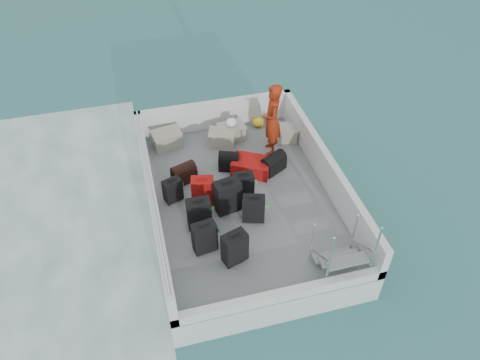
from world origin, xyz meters
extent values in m
plane|color=#1A5A5B|center=(0.00, 0.00, 0.00)|extent=(160.00, 160.00, 0.00)
cube|color=silver|center=(0.00, 0.00, 0.30)|extent=(3.60, 5.00, 0.60)
cube|color=slate|center=(0.00, 0.00, 0.61)|extent=(3.30, 4.70, 0.02)
cube|color=silver|center=(-1.73, 0.00, 0.97)|extent=(0.14, 5.00, 0.70)
cube|color=silver|center=(1.73, 0.00, 0.97)|extent=(0.14, 5.00, 0.70)
cube|color=silver|center=(0.00, 2.43, 0.97)|extent=(3.60, 0.14, 0.70)
cube|color=silver|center=(0.00, -2.43, 0.72)|extent=(3.60, 0.14, 0.20)
cylinder|color=silver|center=(-1.73, 0.00, 1.37)|extent=(0.04, 4.80, 0.04)
cube|color=black|center=(-0.98, -1.12, 0.94)|extent=(0.44, 0.29, 0.63)
cube|color=black|center=(-0.96, -0.55, 0.94)|extent=(0.44, 0.26, 0.65)
cube|color=black|center=(-1.32, 0.26, 0.87)|extent=(0.40, 0.32, 0.51)
cube|color=black|center=(-0.53, -1.48, 0.94)|extent=(0.47, 0.36, 0.64)
cube|color=black|center=(-0.36, -0.27, 0.97)|extent=(0.52, 0.37, 0.70)
cube|color=#A70C0E|center=(-0.77, 0.06, 0.92)|extent=(0.47, 0.34, 0.59)
cube|color=black|center=(0.04, -0.64, 0.90)|extent=(0.46, 0.35, 0.56)
cube|color=black|center=(0.02, 0.01, 0.90)|extent=(0.42, 0.26, 0.57)
cube|color=#A70C0E|center=(0.38, 0.68, 0.77)|extent=(0.93, 0.83, 0.31)
cube|color=#A09D8B|center=(-1.19, 1.99, 0.80)|extent=(0.65, 0.50, 0.36)
cube|color=#A09D8B|center=(0.00, 1.74, 0.78)|extent=(0.63, 0.52, 0.33)
cube|color=#A09D8B|center=(0.26, 1.89, 0.79)|extent=(0.59, 0.43, 0.33)
cube|color=#A09D8B|center=(1.41, 1.55, 0.78)|extent=(0.60, 0.48, 0.32)
ellipsoid|color=yellow|center=(0.98, 2.20, 0.73)|extent=(0.28, 0.26, 0.22)
ellipsoid|color=white|center=(0.26, 1.89, 1.04)|extent=(0.24, 0.24, 0.18)
imported|color=red|center=(0.98, 1.24, 1.44)|extent=(0.50, 0.67, 1.64)
camera|label=1|loc=(-1.74, -6.38, 7.10)|focal=35.00mm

